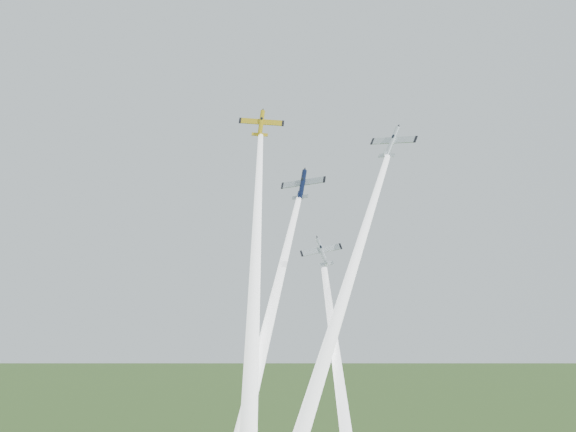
% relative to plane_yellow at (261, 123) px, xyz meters
% --- Properties ---
extents(plane_yellow, '(8.80, 7.09, 8.31)m').
position_rel_plane_yellow_xyz_m(plane_yellow, '(0.00, 0.00, 0.00)').
color(plane_yellow, gold).
extents(smoke_trail_yellow, '(10.35, 39.74, 61.49)m').
position_rel_plane_yellow_xyz_m(smoke_trail_yellow, '(3.90, -20.11, -32.72)').
color(smoke_trail_yellow, white).
extents(plane_navy, '(8.53, 6.84, 8.19)m').
position_rel_plane_yellow_xyz_m(plane_navy, '(8.59, -4.91, -12.54)').
color(plane_navy, '#0B1534').
extents(smoke_trail_navy, '(9.08, 36.13, 55.52)m').
position_rel_plane_yellow_xyz_m(smoke_trail_navy, '(5.34, -23.23, -42.27)').
color(smoke_trail_navy, white).
extents(plane_silver_right, '(10.46, 8.25, 8.53)m').
position_rel_plane_yellow_xyz_m(plane_silver_right, '(24.26, -6.77, -6.21)').
color(plane_silver_right, silver).
extents(smoke_trail_silver_right, '(18.90, 38.37, 62.66)m').
position_rel_plane_yellow_xyz_m(smoke_trail_silver_right, '(15.89, -25.86, -39.51)').
color(smoke_trail_silver_right, white).
extents(plane_silver_low, '(8.48, 5.97, 7.26)m').
position_rel_plane_yellow_xyz_m(plane_silver_low, '(13.62, -15.56, -25.13)').
color(plane_silver_low, silver).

